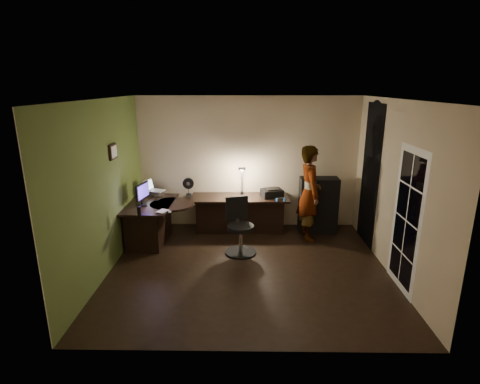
{
  "coord_description": "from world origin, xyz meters",
  "views": [
    {
      "loc": [
        -0.05,
        -5.57,
        2.9
      ],
      "look_at": [
        -0.15,
        1.05,
        1.0
      ],
      "focal_mm": 28.0,
      "sensor_mm": 36.0,
      "label": 1
    }
  ],
  "objects_px": {
    "desk_left": "(151,223)",
    "desk_right": "(240,214)",
    "cabinet": "(318,205)",
    "office_chair": "(241,227)",
    "monitor": "(142,197)",
    "person": "(309,193)"
  },
  "relations": [
    {
      "from": "cabinet",
      "to": "office_chair",
      "type": "relative_size",
      "value": 1.13
    },
    {
      "from": "desk_left",
      "to": "cabinet",
      "type": "relative_size",
      "value": 1.18
    },
    {
      "from": "desk_left",
      "to": "office_chair",
      "type": "height_order",
      "value": "office_chair"
    },
    {
      "from": "desk_right",
      "to": "cabinet",
      "type": "distance_m",
      "value": 1.59
    },
    {
      "from": "desk_left",
      "to": "cabinet",
      "type": "distance_m",
      "value": 3.3
    },
    {
      "from": "office_chair",
      "to": "cabinet",
      "type": "bearing_deg",
      "value": 15.65
    },
    {
      "from": "desk_right",
      "to": "desk_left",
      "type": "bearing_deg",
      "value": -162.01
    },
    {
      "from": "monitor",
      "to": "office_chair",
      "type": "bearing_deg",
      "value": 0.89
    },
    {
      "from": "office_chair",
      "to": "desk_left",
      "type": "bearing_deg",
      "value": 145.44
    },
    {
      "from": "monitor",
      "to": "person",
      "type": "xyz_separation_m",
      "value": [
        3.11,
        0.37,
        -0.01
      ]
    },
    {
      "from": "desk_right",
      "to": "cabinet",
      "type": "bearing_deg",
      "value": -1.23
    },
    {
      "from": "desk_left",
      "to": "desk_right",
      "type": "xyz_separation_m",
      "value": [
        1.67,
        0.58,
        -0.02
      ]
    },
    {
      "from": "cabinet",
      "to": "person",
      "type": "distance_m",
      "value": 0.54
    },
    {
      "from": "desk_right",
      "to": "office_chair",
      "type": "height_order",
      "value": "office_chair"
    },
    {
      "from": "cabinet",
      "to": "office_chair",
      "type": "bearing_deg",
      "value": -145.39
    },
    {
      "from": "monitor",
      "to": "office_chair",
      "type": "xyz_separation_m",
      "value": [
        1.81,
        -0.35,
        -0.43
      ]
    },
    {
      "from": "desk_left",
      "to": "desk_right",
      "type": "height_order",
      "value": "desk_left"
    },
    {
      "from": "desk_left",
      "to": "person",
      "type": "xyz_separation_m",
      "value": [
        3.0,
        0.24,
        0.53
      ]
    },
    {
      "from": "monitor",
      "to": "person",
      "type": "distance_m",
      "value": 3.13
    },
    {
      "from": "desk_left",
      "to": "office_chair",
      "type": "relative_size",
      "value": 1.34
    },
    {
      "from": "desk_right",
      "to": "office_chair",
      "type": "xyz_separation_m",
      "value": [
        0.03,
        -1.06,
        0.13
      ]
    },
    {
      "from": "desk_right",
      "to": "person",
      "type": "distance_m",
      "value": 1.48
    }
  ]
}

